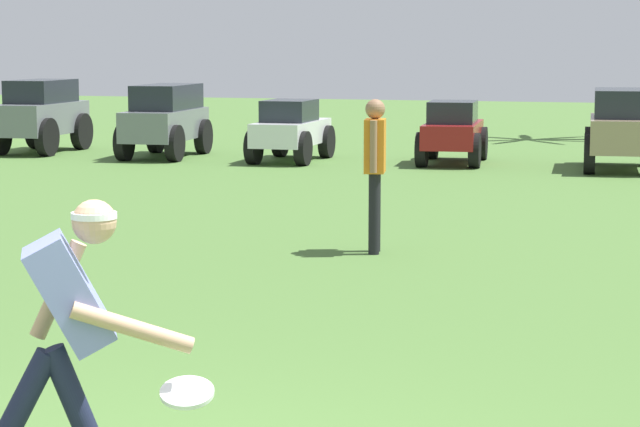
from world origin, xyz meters
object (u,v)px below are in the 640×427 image
object	(u,v)px
parked_car_slot_e	(620,126)
frisbee_thrower	(68,328)
parked_car_slot_d	(453,131)
frisbee_in_flight	(187,392)
parked_car_slot_b	(165,118)
parked_car_slot_a	(41,114)
teammate_near_sideline	(375,161)
parked_car_slot_c	(291,130)

from	to	relation	value
parked_car_slot_e	frisbee_thrower	bearing A→B (deg)	-95.93
parked_car_slot_d	parked_car_slot_e	size ratio (longest dim) A/B	0.92
frisbee_in_flight	parked_car_slot_e	world-z (taller)	parked_car_slot_e
frisbee_in_flight	parked_car_slot_b	world-z (taller)	parked_car_slot_b
parked_car_slot_a	parked_car_slot_e	xyz separation A→B (m)	(10.92, -0.21, -0.02)
parked_car_slot_d	parked_car_slot_e	bearing A→B (deg)	-4.64
frisbee_thrower	parked_car_slot_d	world-z (taller)	frisbee_thrower
frisbee_in_flight	teammate_near_sideline	size ratio (longest dim) A/B	0.20
frisbee_thrower	parked_car_slot_b	world-z (taller)	frisbee_thrower
parked_car_slot_c	parked_car_slot_e	xyz separation A→B (m)	(5.74, 0.15, 0.16)
frisbee_in_flight	parked_car_slot_b	xyz separation A→B (m)	(-7.09, 16.15, 0.22)
frisbee_thrower	parked_car_slot_e	bearing A→B (deg)	84.07
teammate_near_sideline	parked_car_slot_e	distance (m)	9.47
parked_car_slot_e	parked_car_slot_d	bearing A→B (deg)	175.36
teammate_near_sideline	parked_car_slot_b	distance (m)	11.18
parked_car_slot_a	parked_car_slot_e	world-z (taller)	parked_car_slot_a
parked_car_slot_c	parked_car_slot_b	bearing A→B (deg)	176.99
frisbee_thrower	teammate_near_sideline	size ratio (longest dim) A/B	0.90
frisbee_in_flight	parked_car_slot_b	distance (m)	17.64
frisbee_thrower	parked_car_slot_e	xyz separation A→B (m)	(1.69, 16.25, -0.07)
teammate_near_sideline	parked_car_slot_a	size ratio (longest dim) A/B	0.65
frisbee_thrower	teammate_near_sideline	distance (m)	6.99
parked_car_slot_c	parked_car_slot_d	distance (m)	2.89
parked_car_slot_a	frisbee_in_flight	bearing A→B (deg)	-59.11
parked_car_slot_b	parked_car_slot_e	size ratio (longest dim) A/B	1.00
parked_car_slot_b	parked_car_slot_a	bearing A→B (deg)	175.14
parked_car_slot_b	parked_car_slot_d	xyz separation A→B (m)	(5.35, 0.26, -0.16)
parked_car_slot_b	parked_car_slot_d	distance (m)	5.36
frisbee_in_flight	parked_car_slot_c	world-z (taller)	parked_car_slot_c
frisbee_in_flight	parked_car_slot_c	size ratio (longest dim) A/B	0.14
parked_car_slot_a	parked_car_slot_b	bearing A→B (deg)	-4.86
frisbee_thrower	frisbee_in_flight	world-z (taller)	frisbee_thrower
teammate_near_sideline	parked_car_slot_c	bearing A→B (deg)	112.66
frisbee_in_flight	frisbee_thrower	bearing A→B (deg)	-171.86
parked_car_slot_c	parked_car_slot_e	distance (m)	5.74
frisbee_in_flight	parked_car_slot_b	size ratio (longest dim) A/B	0.13
frisbee_thrower	parked_car_slot_c	distance (m)	16.60
parked_car_slot_b	parked_car_slot_d	bearing A→B (deg)	2.74
parked_car_slot_e	parked_car_slot_b	bearing A→B (deg)	-179.83
teammate_near_sideline	parked_car_slot_d	xyz separation A→B (m)	(-0.94, 9.50, -0.38)
parked_car_slot_c	parked_car_slot_d	bearing A→B (deg)	7.68
parked_car_slot_e	parked_car_slot_a	bearing A→B (deg)	178.92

